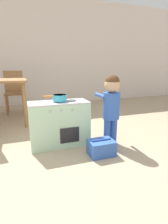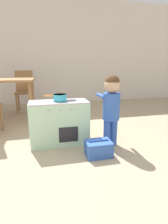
{
  "view_description": "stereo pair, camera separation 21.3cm",
  "coord_description": "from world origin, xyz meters",
  "views": [
    {
      "loc": [
        -0.06,
        -1.2,
        0.95
      ],
      "look_at": [
        0.62,
        0.76,
        0.41
      ],
      "focal_mm": 28.0,
      "sensor_mm": 36.0,
      "label": 1
    },
    {
      "loc": [
        0.15,
        -1.26,
        0.95
      ],
      "look_at": [
        0.62,
        0.76,
        0.41
      ],
      "focal_mm": 28.0,
      "sensor_mm": 36.0,
      "label": 2
    }
  ],
  "objects": [
    {
      "name": "ground_plane",
      "position": [
        0.0,
        0.0,
        0.0
      ],
      "size": [
        16.0,
        16.0,
        0.0
      ],
      "primitive_type": "plane",
      "color": "tan"
    },
    {
      "name": "wall_back",
      "position": [
        0.0,
        3.48,
        1.3
      ],
      "size": [
        10.0,
        0.06,
        2.6
      ],
      "color": "beige",
      "rests_on": "ground_plane"
    },
    {
      "name": "play_kitchen",
      "position": [
        0.32,
        0.82,
        0.27
      ],
      "size": [
        0.71,
        0.32,
        0.55
      ],
      "color": "#B2DBB7",
      "rests_on": "ground_plane"
    },
    {
      "name": "toy_pot",
      "position": [
        0.34,
        0.82,
        0.59
      ],
      "size": [
        0.27,
        0.17,
        0.08
      ],
      "color": "#38B2D6",
      "rests_on": "play_kitchen"
    },
    {
      "name": "child_figure",
      "position": [
        0.92,
        0.62,
        0.54
      ],
      "size": [
        0.22,
        0.35,
        0.86
      ],
      "color": "#335BB7",
      "rests_on": "ground_plane"
    },
    {
      "name": "toy_basket",
      "position": [
        0.7,
        0.4,
        0.08
      ],
      "size": [
        0.28,
        0.21,
        0.18
      ],
      "color": "#335BB2",
      "rests_on": "ground_plane"
    },
    {
      "name": "dining_table",
      "position": [
        -0.46,
        1.96,
        0.64
      ],
      "size": [
        0.93,
        0.82,
        0.75
      ],
      "color": "olive",
      "rests_on": "ground_plane"
    },
    {
      "name": "dining_chair_far",
      "position": [
        -0.24,
        2.71,
        0.46
      ],
      "size": [
        0.37,
        0.37,
        0.87
      ],
      "rotation": [
        0.0,
        0.0,
        3.14
      ],
      "color": "olive",
      "rests_on": "ground_plane"
    }
  ]
}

